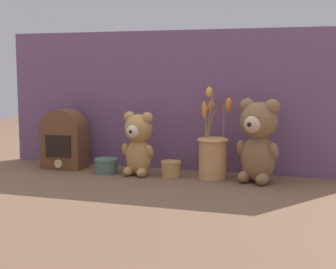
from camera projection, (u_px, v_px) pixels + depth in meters
name	position (u px, v px, depth m)	size (l,w,h in m)	color
ground_plane	(166.00, 177.00, 1.94)	(4.00, 4.00, 0.00)	brown
backdrop_wall	(179.00, 101.00, 2.06)	(1.50, 0.02, 0.56)	#704C70
teddy_bear_large	(258.00, 139.00, 1.83)	(0.17, 0.15, 0.30)	olive
teddy_bear_medium	(138.00, 142.00, 1.96)	(0.13, 0.12, 0.24)	tan
flower_vase	(213.00, 153.00, 1.90)	(0.13, 0.14, 0.34)	tan
vintage_radio	(64.00, 139.00, 2.10)	(0.17, 0.12, 0.24)	brown
decorative_tin_tall	(171.00, 169.00, 1.94)	(0.08, 0.08, 0.06)	tan
decorative_tin_short	(106.00, 166.00, 2.01)	(0.09, 0.09, 0.06)	#47705B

